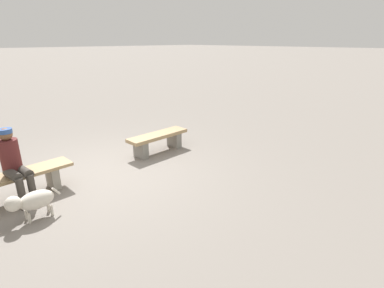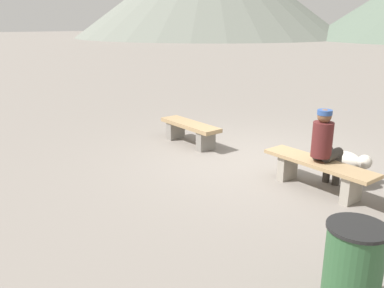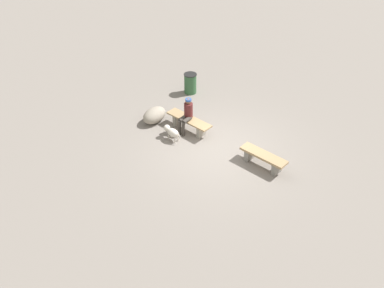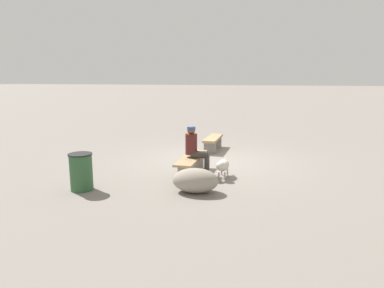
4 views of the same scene
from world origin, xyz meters
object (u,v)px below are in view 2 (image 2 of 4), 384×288
object	(u,v)px
bench_left	(190,130)
seated_person	(325,144)
bench_right	(318,170)
trash_bin	(353,269)
dog	(351,161)

from	to	relation	value
bench_left	seated_person	xyz separation A→B (m)	(3.01, 0.20, 0.40)
bench_right	seated_person	bearing A→B (deg)	83.03
trash_bin	dog	bearing A→B (deg)	122.24
seated_person	bench_left	bearing A→B (deg)	177.36
dog	trash_bin	size ratio (longest dim) A/B	0.93
seated_person	bench_right	bearing A→B (deg)	-102.58
bench_left	trash_bin	size ratio (longest dim) A/B	1.88
seated_person	dog	xyz separation A→B (m)	(0.02, 0.70, -0.40)
bench_left	dog	xyz separation A→B (m)	(3.03, 0.90, -0.00)
bench_right	dog	bearing A→B (deg)	86.66
dog	bench_right	bearing A→B (deg)	-90.99
bench_left	bench_right	distance (m)	3.00
bench_right	trash_bin	bearing A→B (deg)	-48.69
bench_right	trash_bin	distance (m)	2.63
dog	trash_bin	world-z (taller)	trash_bin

